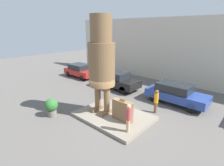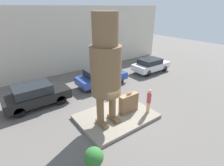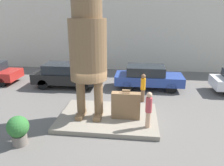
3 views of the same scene
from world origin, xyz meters
The scene contains 10 objects.
ground_plane centered at (0.00, 0.00, 0.00)m, with size 60.00×60.00×0.00m, color #605B56.
pedestal centered at (0.00, 0.00, 0.10)m, with size 4.67×3.38×0.21m.
building_backdrop centered at (0.00, 9.94, 3.29)m, with size 28.00×0.60×6.59m.
statue_figure centered at (-0.84, -0.16, 3.77)m, with size 1.65×1.65×6.10m.
giant_suitcase centered at (0.86, -0.17, 0.84)m, with size 1.33×0.38×1.41m.
tourist centered at (1.86, -0.94, 1.09)m, with size 0.27×0.27×1.61m.
parked_car_black centered at (-3.59, 4.49, 0.86)m, with size 4.39×1.88×1.62m.
parked_car_blue centered at (2.03, 4.81, 0.83)m, with size 4.49×1.85×1.56m.
planter_pot centered at (-3.13, -2.54, 0.67)m, with size 0.84×0.84×1.20m.
worker_hivis centered at (1.68, 2.41, 0.91)m, with size 0.28×0.28×1.65m.
Camera 3 is at (1.35, -9.47, 4.95)m, focal length 35.00 mm.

